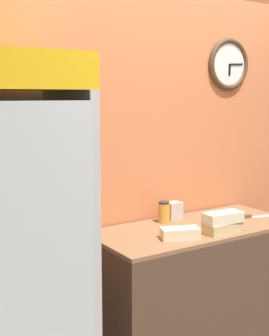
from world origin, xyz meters
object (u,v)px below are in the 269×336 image
(sandwich_stack_bottom, at_px, (223,227))
(sandwich_flat_left, at_px, (180,233))
(condiment_jar, at_px, (164,212))
(napkin_dispenser, at_px, (173,210))
(beverage_cooler, at_px, (1,228))
(sandwich_stack_middle, at_px, (223,217))
(chefs_knife, at_px, (254,216))

(sandwich_stack_bottom, xyz_separation_m, sandwich_flat_left, (-0.31, 0.05, 0.00))
(condiment_jar, xyz_separation_m, napkin_dispenser, (0.12, 0.05, -0.01))
(beverage_cooler, xyz_separation_m, condiment_jar, (1.19, 0.17, -0.11))
(beverage_cooler, relative_size, sandwich_stack_middle, 7.45)
(chefs_knife, bearing_deg, sandwich_flat_left, -171.46)
(sandwich_flat_left, distance_m, napkin_dispenser, 0.48)
(beverage_cooler, bearing_deg, napkin_dispenser, 9.69)
(chefs_knife, bearing_deg, condiment_jar, 159.49)
(beverage_cooler, height_order, sandwich_flat_left, beverage_cooler)
(sandwich_stack_bottom, height_order, condiment_jar, condiment_jar)
(sandwich_stack_bottom, bearing_deg, napkin_dispenser, 96.49)
(condiment_jar, bearing_deg, napkin_dispenser, 23.21)
(sandwich_stack_bottom, xyz_separation_m, condiment_jar, (-0.17, 0.40, 0.04))
(sandwich_stack_middle, bearing_deg, chefs_knife, 19.43)
(napkin_dispenser, bearing_deg, sandwich_stack_middle, -83.51)
(sandwich_stack_middle, bearing_deg, napkin_dispenser, 96.49)
(beverage_cooler, distance_m, sandwich_flat_left, 1.08)
(beverage_cooler, distance_m, condiment_jar, 1.21)
(sandwich_stack_bottom, relative_size, napkin_dispenser, 2.16)
(napkin_dispenser, bearing_deg, chefs_knife, -29.52)
(sandwich_stack_bottom, distance_m, sandwich_flat_left, 0.32)
(chefs_knife, xyz_separation_m, condiment_jar, (-0.64, 0.24, 0.07))
(beverage_cooler, relative_size, sandwich_flat_left, 7.61)
(napkin_dispenser, bearing_deg, sandwich_flat_left, -122.56)
(sandwich_stack_bottom, height_order, sandwich_stack_middle, sandwich_stack_middle)
(sandwich_flat_left, distance_m, chefs_knife, 0.78)
(sandwich_stack_bottom, relative_size, condiment_jar, 1.74)
(sandwich_stack_bottom, distance_m, sandwich_stack_middle, 0.07)
(sandwich_stack_bottom, height_order, napkin_dispenser, napkin_dispenser)
(chefs_knife, relative_size, condiment_jar, 2.36)
(sandwich_stack_middle, relative_size, sandwich_flat_left, 1.02)
(sandwich_stack_middle, relative_size, condiment_jar, 1.79)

